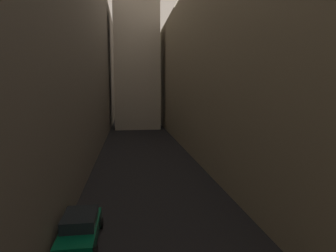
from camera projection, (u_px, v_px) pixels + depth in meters
The scene contains 4 objects.
ground_plane at pixel (143, 148), 38.57m from camera, with size 264.00×264.00×0.00m, color black.
building_block_left at pixel (48, 53), 37.30m from camera, with size 13.37×108.00×25.21m, color #60594F.
building_block_right at pixel (220, 72), 40.77m from camera, with size 11.35×108.00×20.79m, color gray.
parked_car_left_far at pixel (80, 228), 14.58m from camera, with size 2.00×4.39×1.53m.
Camera 1 is at (-1.85, 10.00, 7.80)m, focal length 30.50 mm.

